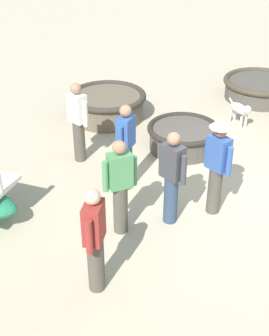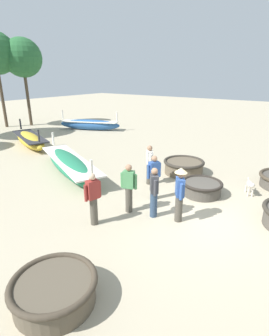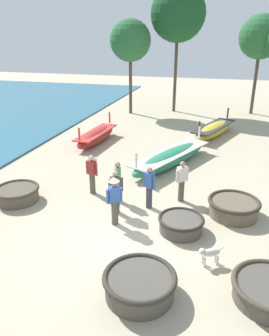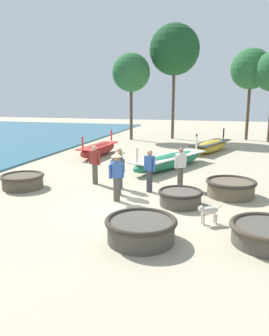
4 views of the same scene
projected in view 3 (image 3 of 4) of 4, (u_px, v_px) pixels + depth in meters
ground_plane at (127, 233)px, 10.24m from camera, size 80.00×80.00×0.00m
coracle_upturned at (140, 284)px, 7.72m from camera, size 1.78×1.78×0.58m
coracle_far_right at (181, 224)px, 10.25m from camera, size 1.45×1.45×0.50m
coracle_center at (17, 194)px, 12.15m from camera, size 1.65×1.65×0.54m
coracle_beside_post at (234, 207)px, 11.15m from camera, size 1.76×1.76×0.59m
long_boat_green_hull at (96, 136)px, 18.62m from camera, size 1.27×4.22×1.38m
long_boat_blue_hull at (171, 157)px, 15.48m from camera, size 3.35×5.63×1.32m
long_boat_red_hull at (214, 130)px, 19.92m from camera, size 2.63×4.74×1.35m
fisherman_crouching at (149, 186)px, 11.46m from camera, size 0.48×0.35×1.57m
fisherman_standing_right at (118, 181)px, 11.90m from camera, size 0.31×0.51×1.57m
fisherman_by_coracle at (182, 180)px, 11.95m from camera, size 0.42×0.39×1.57m
fisherman_with_hat at (92, 173)px, 12.53m from camera, size 0.51×0.30×1.57m
fisherman_standing_left at (116, 191)px, 11.15m from camera, size 0.43×0.38×1.57m
fisherman_hauling at (114, 198)px, 10.40m from camera, size 0.45×0.37×1.67m
dog at (209, 253)px, 8.72m from camera, size 0.63×0.41×0.55m
tree_center at (261, 37)px, 23.60m from camera, size 3.16×3.16×7.19m
tree_right_mid at (178, 14)px, 23.81m from camera, size 4.03×4.03×9.18m
tree_rightmost at (130, 41)px, 23.84m from camera, size 3.01×3.01×6.85m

